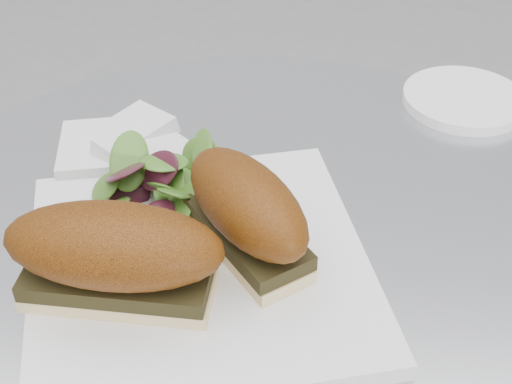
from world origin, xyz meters
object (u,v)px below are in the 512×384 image
sandwich_left (115,254)px  saucer (464,99)px  plate (200,266)px  sandwich_right (247,211)px

sandwich_left → saucer: 0.47m
plate → saucer: (0.29, 0.27, -0.00)m
plate → saucer: bearing=43.4°
plate → sandwich_right: sandwich_right is taller
plate → sandwich_right: bearing=16.2°
plate → sandwich_right: 0.07m
plate → sandwich_right: (0.04, 0.01, 0.05)m
sandwich_right → saucer: size_ratio=1.14×
plate → sandwich_left: (-0.06, -0.04, 0.05)m
sandwich_right → saucer: bearing=104.8°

